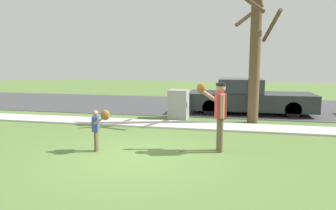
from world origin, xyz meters
name	(u,v)px	position (x,y,z in m)	size (l,w,h in m)	color
ground_plane	(166,126)	(0.00, 3.50, 0.00)	(48.00, 48.00, 0.00)	#567538
sidewalk_strip	(167,124)	(0.00, 3.60, 0.03)	(36.00, 1.20, 0.06)	beige
road_surface	(188,105)	(0.00, 8.60, 0.01)	(36.00, 6.80, 0.02)	#424244
person_adult	(219,109)	(1.92, 0.81, 1.07)	(0.78, 0.60, 1.71)	brown
person_child	(98,124)	(-0.97, 0.14, 0.70)	(0.52, 0.37, 1.08)	brown
baseball	(181,150)	(1.03, 0.61, 0.04)	(0.07, 0.07, 0.07)	white
utility_cabinet	(179,104)	(0.20, 4.84, 0.57)	(0.73, 0.78, 1.14)	gray
street_tree_near	(256,44)	(2.99, 4.63, 2.82)	(1.85, 1.88, 5.32)	brown
parked_pickup_dark	(248,98)	(2.89, 6.72, 0.67)	(5.20, 1.95, 1.48)	#23282D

